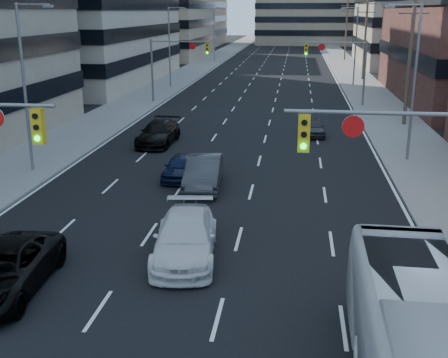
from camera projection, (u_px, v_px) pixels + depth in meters
name	position (u px, v px, depth m)	size (l,w,h in m)	color
road_surface	(282.00, 48.00, 134.30)	(18.00, 300.00, 0.02)	black
sidewalk_left	(234.00, 47.00, 135.68)	(5.00, 300.00, 0.15)	slate
sidewalk_right	(330.00, 48.00, 132.88)	(5.00, 300.00, 0.15)	slate
office_left_far	(151.00, 14.00, 106.43)	(20.00, 30.00, 16.00)	gray
office_right_far	(433.00, 21.00, 89.34)	(22.00, 28.00, 14.00)	gray
bg_block_left	(175.00, 5.00, 144.33)	(24.00, 24.00, 20.00)	#ADA089
bg_block_right	(422.00, 22.00, 128.67)	(22.00, 22.00, 12.00)	gray
signal_near_right	(419.00, 164.00, 16.27)	(6.59, 0.33, 6.00)	slate
signal_far_left	(175.00, 58.00, 53.27)	(6.09, 0.33, 6.00)	slate
signal_far_right	(340.00, 59.00, 51.39)	(6.09, 0.33, 6.00)	slate
utility_pole_block	(411.00, 50.00, 41.87)	(2.20, 0.28, 11.00)	#4C3D2D
utility_pole_midblock	(365.00, 34.00, 70.36)	(2.20, 0.28, 11.00)	#4C3D2D
utility_pole_distant	(346.00, 27.00, 98.86)	(2.20, 0.28, 11.00)	#4C3D2D
streetlight_left_near	(27.00, 81.00, 29.64)	(2.03, 0.22, 9.00)	slate
streetlight_left_mid	(171.00, 43.00, 62.88)	(2.03, 0.22, 9.00)	slate
streetlight_left_far	(215.00, 32.00, 96.12)	(2.03, 0.22, 9.00)	slate
streetlight_right_near	(412.00, 76.00, 31.86)	(2.03, 0.22, 9.00)	slate
streetlight_right_far	(354.00, 42.00, 65.10)	(2.03, 0.22, 9.00)	slate
black_pickup	(2.00, 270.00, 17.69)	(2.51, 5.45, 1.52)	black
white_van	(185.00, 237.00, 20.18)	(2.17, 5.34, 1.55)	silver
sedan_blue	(181.00, 167.00, 29.79)	(1.50, 3.73, 1.27)	black
sedan_grey_center	(204.00, 173.00, 28.19)	(1.68, 4.82, 1.59)	#313134
sedan_black_far	(158.00, 133.00, 37.42)	(2.13, 5.23, 1.52)	black
sedan_grey_right	(314.00, 127.00, 40.00)	(1.44, 3.57, 1.22)	#2C2B2D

